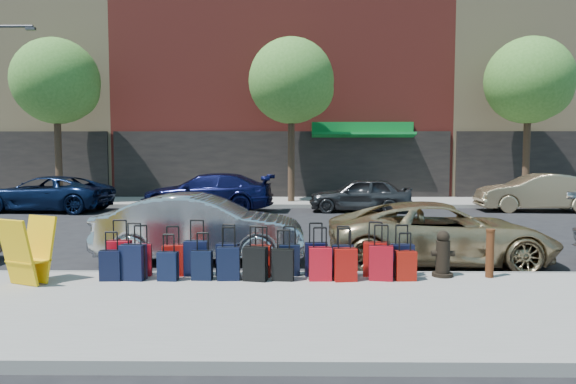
{
  "coord_description": "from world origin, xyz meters",
  "views": [
    {
      "loc": [
        0.6,
        -13.55,
        2.24
      ],
      "look_at": [
        0.47,
        -1.5,
        1.37
      ],
      "focal_mm": 32.0,
      "sensor_mm": 36.0,
      "label": 1
    }
  ],
  "objects_px": {
    "tree_left": "(59,84)",
    "suitcase_front_5": "(261,261)",
    "bollard": "(490,253)",
    "car_near_1": "(202,228)",
    "display_rack": "(28,251)",
    "tree_center": "(294,83)",
    "car_far_3": "(537,193)",
    "fire_hydrant": "(443,255)",
    "car_near_2": "(440,233)",
    "tree_right": "(532,83)",
    "car_far_1": "(207,193)",
    "car_far_0": "(46,194)",
    "car_far_2": "(360,195)"
  },
  "relations": [
    {
      "from": "tree_left",
      "to": "suitcase_front_5",
      "type": "height_order",
      "value": "tree_left"
    },
    {
      "from": "bollard",
      "to": "car_near_1",
      "type": "relative_size",
      "value": 0.19
    },
    {
      "from": "bollard",
      "to": "car_near_1",
      "type": "height_order",
      "value": "car_near_1"
    },
    {
      "from": "tree_left",
      "to": "display_rack",
      "type": "relative_size",
      "value": 6.74
    },
    {
      "from": "tree_center",
      "to": "car_far_3",
      "type": "relative_size",
      "value": 1.6
    },
    {
      "from": "fire_hydrant",
      "to": "display_rack",
      "type": "relative_size",
      "value": 0.74
    },
    {
      "from": "fire_hydrant",
      "to": "display_rack",
      "type": "bearing_deg",
      "value": -173.89
    },
    {
      "from": "tree_left",
      "to": "tree_center",
      "type": "xyz_separation_m",
      "value": [
        10.5,
        0.0,
        0.0
      ]
    },
    {
      "from": "suitcase_front_5",
      "to": "bollard",
      "type": "height_order",
      "value": "suitcase_front_5"
    },
    {
      "from": "suitcase_front_5",
      "to": "car_near_2",
      "type": "bearing_deg",
      "value": 33.38
    },
    {
      "from": "tree_right",
      "to": "display_rack",
      "type": "xyz_separation_m",
      "value": [
        -14.83,
        -14.91,
        -4.73
      ]
    },
    {
      "from": "tree_right",
      "to": "suitcase_front_5",
      "type": "height_order",
      "value": "tree_right"
    },
    {
      "from": "bollard",
      "to": "car_far_1",
      "type": "distance_m",
      "value": 13.29
    },
    {
      "from": "car_far_1",
      "to": "car_far_3",
      "type": "bearing_deg",
      "value": 94.59
    },
    {
      "from": "tree_left",
      "to": "bollard",
      "type": "xyz_separation_m",
      "value": [
        13.81,
        -14.37,
        -4.83
      ]
    },
    {
      "from": "car_far_0",
      "to": "bollard",
      "type": "bearing_deg",
      "value": 54.98
    },
    {
      "from": "suitcase_front_5",
      "to": "car_near_1",
      "type": "bearing_deg",
      "value": 132.24
    },
    {
      "from": "tree_left",
      "to": "car_far_0",
      "type": "xyz_separation_m",
      "value": [
        0.67,
        -2.94,
        -4.71
      ]
    },
    {
      "from": "car_near_2",
      "to": "display_rack",
      "type": "bearing_deg",
      "value": 109.08
    },
    {
      "from": "car_near_1",
      "to": "car_far_3",
      "type": "xyz_separation_m",
      "value": [
        11.54,
        9.61,
        0.04
      ]
    },
    {
      "from": "display_rack",
      "to": "car_far_0",
      "type": "height_order",
      "value": "car_far_0"
    },
    {
      "from": "car_far_3",
      "to": "tree_left",
      "type": "bearing_deg",
      "value": -93.46
    },
    {
      "from": "tree_right",
      "to": "bollard",
      "type": "distance_m",
      "value": 16.78
    },
    {
      "from": "car_near_2",
      "to": "tree_left",
      "type": "bearing_deg",
      "value": 48.37
    },
    {
      "from": "car_near_1",
      "to": "tree_left",
      "type": "bearing_deg",
      "value": 34.7
    },
    {
      "from": "fire_hydrant",
      "to": "car_near_1",
      "type": "distance_m",
      "value": 4.9
    },
    {
      "from": "bollard",
      "to": "car_near_1",
      "type": "bearing_deg",
      "value": 159.32
    },
    {
      "from": "fire_hydrant",
      "to": "bollard",
      "type": "bearing_deg",
      "value": -3.8
    },
    {
      "from": "tree_right",
      "to": "car_far_2",
      "type": "height_order",
      "value": "tree_right"
    },
    {
      "from": "tree_left",
      "to": "car_far_3",
      "type": "distance_m",
      "value": 20.79
    },
    {
      "from": "suitcase_front_5",
      "to": "car_far_1",
      "type": "relative_size",
      "value": 0.17
    },
    {
      "from": "fire_hydrant",
      "to": "display_rack",
      "type": "height_order",
      "value": "display_rack"
    },
    {
      "from": "fire_hydrant",
      "to": "bollard",
      "type": "relative_size",
      "value": 0.96
    },
    {
      "from": "tree_right",
      "to": "fire_hydrant",
      "type": "distance_m",
      "value": 17.09
    },
    {
      "from": "fire_hydrant",
      "to": "tree_center",
      "type": "bearing_deg",
      "value": 101.14
    },
    {
      "from": "car_near_1",
      "to": "car_far_0",
      "type": "bearing_deg",
      "value": 39.92
    },
    {
      "from": "car_far_1",
      "to": "car_far_2",
      "type": "bearing_deg",
      "value": 93.69
    },
    {
      "from": "suitcase_front_5",
      "to": "car_far_2",
      "type": "distance_m",
      "value": 11.82
    },
    {
      "from": "car_near_1",
      "to": "car_far_2",
      "type": "height_order",
      "value": "car_near_1"
    },
    {
      "from": "display_rack",
      "to": "car_far_2",
      "type": "bearing_deg",
      "value": 83.39
    },
    {
      "from": "car_far_3",
      "to": "tree_right",
      "type": "bearing_deg",
      "value": 165.89
    },
    {
      "from": "car_far_0",
      "to": "car_far_1",
      "type": "distance_m",
      "value": 6.39
    },
    {
      "from": "tree_left",
      "to": "car_near_2",
      "type": "xyz_separation_m",
      "value": [
        13.48,
        -12.57,
        -4.78
      ]
    },
    {
      "from": "tree_right",
      "to": "car_far_1",
      "type": "distance_m",
      "value": 14.99
    },
    {
      "from": "tree_center",
      "to": "car_near_1",
      "type": "distance_m",
      "value": 13.39
    },
    {
      "from": "tree_left",
      "to": "fire_hydrant",
      "type": "relative_size",
      "value": 9.12
    },
    {
      "from": "tree_right",
      "to": "car_far_1",
      "type": "xyz_separation_m",
      "value": [
        -13.94,
        -2.93,
        -4.66
      ]
    },
    {
      "from": "bollard",
      "to": "car_far_3",
      "type": "height_order",
      "value": "car_far_3"
    },
    {
      "from": "tree_left",
      "to": "tree_right",
      "type": "distance_m",
      "value": 21.0
    },
    {
      "from": "car_near_2",
      "to": "car_far_3",
      "type": "xyz_separation_m",
      "value": [
        6.59,
        9.81,
        0.11
      ]
    }
  ]
}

